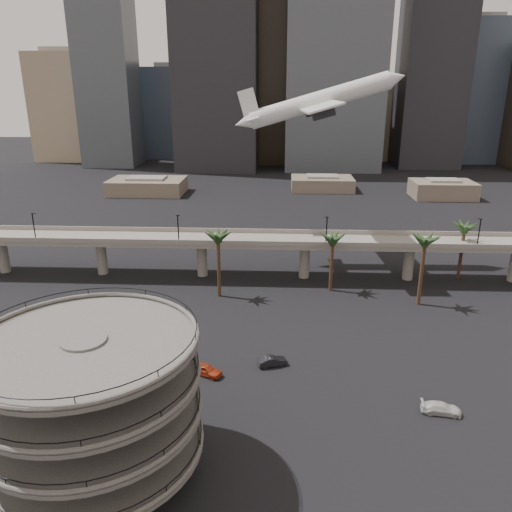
{
  "coord_description": "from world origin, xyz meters",
  "views": [
    {
      "loc": [
        5.63,
        -45.65,
        39.32
      ],
      "look_at": [
        1.98,
        28.0,
        13.94
      ],
      "focal_mm": 35.0,
      "sensor_mm": 36.0,
      "label": 1
    }
  ],
  "objects_px": {
    "car_c": "(441,408)",
    "airborne_jet": "(319,102)",
    "car_b": "(272,361)",
    "car_a": "(206,370)",
    "parking_ramp": "(91,396)",
    "overpass": "(253,244)"
  },
  "relations": [
    {
      "from": "overpass",
      "to": "car_a",
      "type": "relative_size",
      "value": 27.2
    },
    {
      "from": "overpass",
      "to": "car_c",
      "type": "relative_size",
      "value": 26.19
    },
    {
      "from": "airborne_jet",
      "to": "car_b",
      "type": "height_order",
      "value": "airborne_jet"
    },
    {
      "from": "car_a",
      "to": "car_b",
      "type": "distance_m",
      "value": 9.86
    },
    {
      "from": "car_b",
      "to": "car_c",
      "type": "bearing_deg",
      "value": -133.9
    },
    {
      "from": "parking_ramp",
      "to": "car_c",
      "type": "relative_size",
      "value": 4.47
    },
    {
      "from": "overpass",
      "to": "airborne_jet",
      "type": "height_order",
      "value": "airborne_jet"
    },
    {
      "from": "parking_ramp",
      "to": "overpass",
      "type": "height_order",
      "value": "parking_ramp"
    },
    {
      "from": "car_a",
      "to": "parking_ramp",
      "type": "bearing_deg",
      "value": -177.69
    },
    {
      "from": "airborne_jet",
      "to": "car_c",
      "type": "height_order",
      "value": "airborne_jet"
    },
    {
      "from": "overpass",
      "to": "parking_ramp",
      "type": "bearing_deg",
      "value": -102.43
    },
    {
      "from": "car_a",
      "to": "car_b",
      "type": "xyz_separation_m",
      "value": [
        9.41,
        2.94,
        -0.09
      ]
    },
    {
      "from": "parking_ramp",
      "to": "car_a",
      "type": "xyz_separation_m",
      "value": [
        8.45,
        19.88,
        -9.02
      ]
    },
    {
      "from": "parking_ramp",
      "to": "car_a",
      "type": "distance_m",
      "value": 23.41
    },
    {
      "from": "car_b",
      "to": "parking_ramp",
      "type": "bearing_deg",
      "value": 123.6
    },
    {
      "from": "car_a",
      "to": "car_b",
      "type": "height_order",
      "value": "car_a"
    },
    {
      "from": "airborne_jet",
      "to": "car_c",
      "type": "bearing_deg",
      "value": -82.08
    },
    {
      "from": "airborne_jet",
      "to": "car_a",
      "type": "xyz_separation_m",
      "value": [
        -18.14,
        -51.99,
        -35.03
      ]
    },
    {
      "from": "car_c",
      "to": "airborne_jet",
      "type": "bearing_deg",
      "value": 20.0
    },
    {
      "from": "car_c",
      "to": "car_b",
      "type": "bearing_deg",
      "value": 72.33
    },
    {
      "from": "overpass",
      "to": "car_b",
      "type": "bearing_deg",
      "value": -82.36
    },
    {
      "from": "overpass",
      "to": "airborne_jet",
      "type": "xyz_separation_m",
      "value": [
        13.59,
        12.87,
        28.5
      ]
    }
  ]
}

